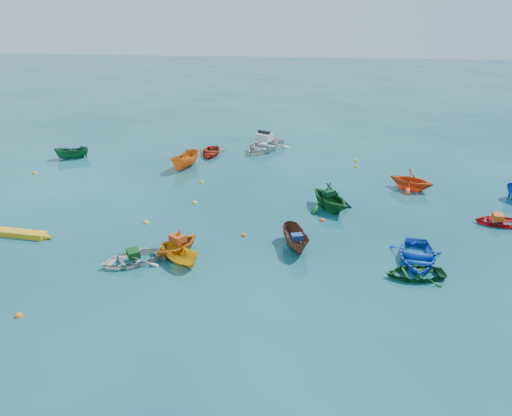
# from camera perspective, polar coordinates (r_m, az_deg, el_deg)

# --- Properties ---
(ground) EXTENTS (160.00, 160.00, 0.00)m
(ground) POSITION_cam_1_polar(r_m,az_deg,el_deg) (25.96, -1.11, -5.27)
(ground) COLOR #0A3F48
(ground) RESTS_ON ground
(dinghy_white_near) EXTENTS (3.75, 3.51, 0.63)m
(dinghy_white_near) POSITION_cam_1_polar(r_m,az_deg,el_deg) (25.96, -13.97, -6.05)
(dinghy_white_near) COLOR beige
(dinghy_white_near) RESTS_ON ground
(sampan_brown_mid) EXTENTS (1.88, 3.12, 1.13)m
(sampan_brown_mid) POSITION_cam_1_polar(r_m,az_deg,el_deg) (26.67, 4.57, -4.50)
(sampan_brown_mid) COLOR brown
(sampan_brown_mid) RESTS_ON ground
(dinghy_blue_se) EXTENTS (3.13, 4.03, 0.77)m
(dinghy_blue_se) POSITION_cam_1_polar(r_m,az_deg,el_deg) (26.55, 17.87, -5.83)
(dinghy_blue_se) COLOR blue
(dinghy_blue_se) RESTS_ON ground
(dinghy_orange_w) EXTENTS (3.45, 3.55, 1.42)m
(dinghy_orange_w) POSITION_cam_1_polar(r_m,az_deg,el_deg) (26.23, -8.91, -5.24)
(dinghy_orange_w) COLOR orange
(dinghy_orange_w) RESTS_ON ground
(sampan_yellow_mid) EXTENTS (2.61, 2.26, 0.98)m
(sampan_yellow_mid) POSITION_cam_1_polar(r_m,az_deg,el_deg) (25.45, -8.61, -6.20)
(sampan_yellow_mid) COLOR yellow
(sampan_yellow_mid) RESTS_ON ground
(dinghy_green_e) EXTENTS (3.07, 2.38, 0.59)m
(dinghy_green_e) POSITION_cam_1_polar(r_m,az_deg,el_deg) (25.19, 17.63, -7.50)
(dinghy_green_e) COLOR #114A20
(dinghy_green_e) RESTS_ON ground
(sampan_orange_n) EXTENTS (2.30, 3.52, 1.27)m
(sampan_orange_n) POSITION_cam_1_polar(r_m,az_deg,el_deg) (38.70, -8.06, 4.59)
(sampan_orange_n) COLOR orange
(sampan_orange_n) RESTS_ON ground
(dinghy_green_n) EXTENTS (4.28, 4.41, 1.78)m
(dinghy_green_n) POSITION_cam_1_polar(r_m,az_deg,el_deg) (31.42, 8.34, -0.10)
(dinghy_green_n) COLOR #135321
(dinghy_green_n) RESTS_ON ground
(dinghy_red_ne) EXTENTS (2.91, 2.23, 0.56)m
(dinghy_red_ne) POSITION_cam_1_polar(r_m,az_deg,el_deg) (32.38, 25.96, -1.66)
(dinghy_red_ne) COLOR red
(dinghy_red_ne) RESTS_ON ground
(dinghy_red_far) EXTENTS (2.30, 3.14, 0.63)m
(dinghy_red_far) POSITION_cam_1_polar(r_m,az_deg,el_deg) (41.57, -5.20, 6.09)
(dinghy_red_far) COLOR #AE210E
(dinghy_red_far) RESTS_ON ground
(dinghy_orange_far) EXTENTS (3.82, 3.65, 1.56)m
(dinghy_orange_far) POSITION_cam_1_polar(r_m,az_deg,el_deg) (35.74, 17.22, 2.06)
(dinghy_orange_far) COLOR #E54815
(dinghy_orange_far) RESTS_ON ground
(sampan_green_far) EXTENTS (2.80, 1.88, 1.01)m
(sampan_green_far) POSITION_cam_1_polar(r_m,az_deg,el_deg) (43.13, -20.23, 5.35)
(sampan_green_far) COLOR #14572A
(sampan_green_far) RESTS_ON ground
(kayak_yellow) EXTENTS (4.17, 1.05, 0.42)m
(kayak_yellow) POSITION_cam_1_polar(r_m,az_deg,el_deg) (30.80, -25.62, -2.87)
(kayak_yellow) COLOR #EFA615
(kayak_yellow) RESTS_ON ground
(motorboat_white) EXTENTS (5.10, 5.64, 1.56)m
(motorboat_white) POSITION_cam_1_polar(r_m,az_deg,el_deg) (42.72, 0.91, 6.68)
(motorboat_white) COLOR silver
(motorboat_white) RESTS_ON ground
(tarp_green_a) EXTENTS (0.87, 0.92, 0.36)m
(tarp_green_a) POSITION_cam_1_polar(r_m,az_deg,el_deg) (25.74, -13.87, -5.04)
(tarp_green_a) COLOR #104014
(tarp_green_a) RESTS_ON dinghy_white_near
(tarp_blue_a) EXTENTS (0.69, 0.59, 0.28)m
(tarp_blue_a) POSITION_cam_1_polar(r_m,az_deg,el_deg) (26.21, 4.70, -3.29)
(tarp_blue_a) COLOR #194691
(tarp_blue_a) RESTS_ON sampan_brown_mid
(tarp_orange_a) EXTENTS (0.95, 0.90, 0.37)m
(tarp_orange_a) POSITION_cam_1_polar(r_m,az_deg,el_deg) (25.84, -8.95, -3.47)
(tarp_orange_a) COLOR #BC3E13
(tarp_orange_a) RESTS_ON dinghy_orange_w
(tarp_green_b) EXTENTS (0.88, 0.83, 0.34)m
(tarp_green_b) POSITION_cam_1_polar(r_m,az_deg,el_deg) (31.08, 8.35, 1.75)
(tarp_green_b) COLOR #104221
(tarp_green_b) RESTS_ON dinghy_green_n
(tarp_orange_b) EXTENTS (0.62, 0.78, 0.35)m
(tarp_orange_b) POSITION_cam_1_polar(r_m,az_deg,el_deg) (32.18, 25.93, -0.91)
(tarp_orange_b) COLOR #D85B16
(tarp_orange_b) RESTS_ON dinghy_red_ne
(buoy_or_a) EXTENTS (0.33, 0.33, 0.33)m
(buoy_or_a) POSITION_cam_1_polar(r_m,az_deg,el_deg) (23.63, -25.45, -11.12)
(buoy_or_a) COLOR orange
(buoy_or_a) RESTS_ON ground
(buoy_ye_a) EXTENTS (0.36, 0.36, 0.36)m
(buoy_ye_a) POSITION_cam_1_polar(r_m,az_deg,el_deg) (29.94, -12.46, -1.69)
(buoy_ye_a) COLOR yellow
(buoy_ye_a) RESTS_ON ground
(buoy_or_b) EXTENTS (0.33, 0.33, 0.33)m
(buoy_or_b) POSITION_cam_1_polar(r_m,az_deg,el_deg) (29.78, 7.58, -1.45)
(buoy_or_b) COLOR #FF5B0D
(buoy_or_b) RESTS_ON ground
(buoy_ye_b) EXTENTS (0.38, 0.38, 0.38)m
(buoy_ye_b) POSITION_cam_1_polar(r_m,az_deg,el_deg) (40.51, -23.93, 3.60)
(buoy_ye_b) COLOR yellow
(buoy_ye_b) RESTS_ON ground
(buoy_or_c) EXTENTS (0.31, 0.31, 0.31)m
(buoy_or_c) POSITION_cam_1_polar(r_m,az_deg,el_deg) (27.77, -1.37, -3.20)
(buoy_or_c) COLOR #D3690B
(buoy_or_c) RESTS_ON ground
(buoy_ye_c) EXTENTS (0.33, 0.33, 0.33)m
(buoy_ye_c) POSITION_cam_1_polar(r_m,az_deg,el_deg) (32.16, -7.01, 0.55)
(buoy_ye_c) COLOR yellow
(buoy_ye_c) RESTS_ON ground
(buoy_or_d) EXTENTS (0.37, 0.37, 0.37)m
(buoy_or_d) POSITION_cam_1_polar(r_m,az_deg,el_deg) (34.32, 8.63, 2.00)
(buoy_or_d) COLOR orange
(buoy_or_d) RESTS_ON ground
(buoy_ye_d) EXTENTS (0.30, 0.30, 0.30)m
(buoy_ye_d) POSITION_cam_1_polar(r_m,az_deg,el_deg) (35.52, -6.21, 2.90)
(buoy_ye_d) COLOR yellow
(buoy_ye_d) RESTS_ON ground
(buoy_or_e) EXTENTS (0.30, 0.30, 0.30)m
(buoy_or_e) POSITION_cam_1_polar(r_m,az_deg,el_deg) (39.27, 11.36, 4.64)
(buoy_or_e) COLOR orange
(buoy_or_e) RESTS_ON ground
(buoy_ye_e) EXTENTS (0.33, 0.33, 0.33)m
(buoy_ye_e) POSITION_cam_1_polar(r_m,az_deg,el_deg) (40.61, 11.41, 5.28)
(buoy_ye_e) COLOR gold
(buoy_ye_e) RESTS_ON ground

